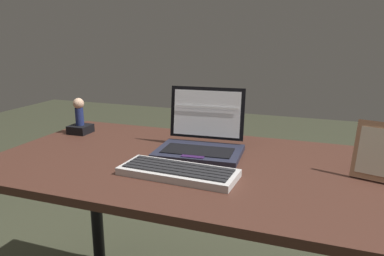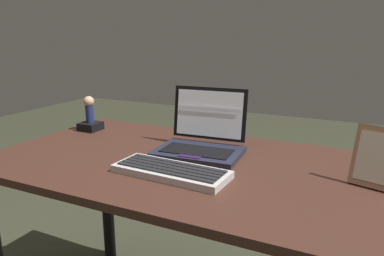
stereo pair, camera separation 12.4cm
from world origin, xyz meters
The scene contains 6 objects.
desk centered at (0.00, 0.00, 0.60)m, with size 1.35×0.72×0.71m.
laptop_front centered at (-0.02, 0.11, 0.75)m, with size 0.30×0.25×0.22m.
external_keyboard centered at (-0.01, -0.13, 0.72)m, with size 0.35×0.15×0.03m.
photo_frame centered at (0.52, 0.04, 0.79)m, with size 0.13×0.08×0.16m.
figurine_stand centered at (-0.57, 0.17, 0.72)m, with size 0.08×0.08×0.03m, color black.
figurine centered at (-0.57, 0.17, 0.81)m, with size 0.04×0.04×0.11m.
Camera 1 is at (0.37, -1.05, 1.11)m, focal length 34.24 mm.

